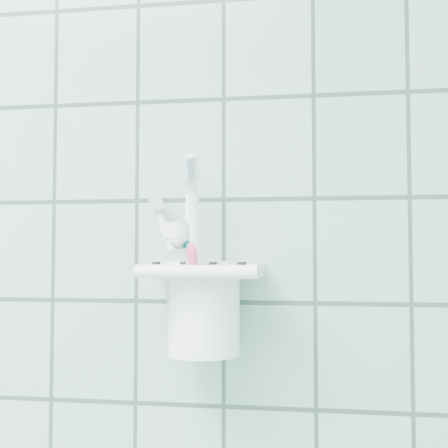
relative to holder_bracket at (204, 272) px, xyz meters
name	(u,v)px	position (x,y,z in m)	size (l,w,h in m)	color
holder_bracket	(204,272)	(0.00, 0.00, 0.00)	(0.13, 0.11, 0.04)	white
cup	(204,304)	(0.00, 0.00, -0.04)	(0.09, 0.09, 0.11)	white
toothbrush_pink	(210,262)	(0.00, 0.02, 0.01)	(0.08, 0.03, 0.19)	white
toothbrush_blue	(188,252)	(-0.02, -0.01, 0.02)	(0.02, 0.03, 0.21)	white
toothbrush_orange	(200,250)	(0.00, -0.01, 0.02)	(0.02, 0.08, 0.22)	white
toothpaste_tube	(188,274)	(-0.02, 0.00, 0.00)	(0.05, 0.04, 0.15)	silver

